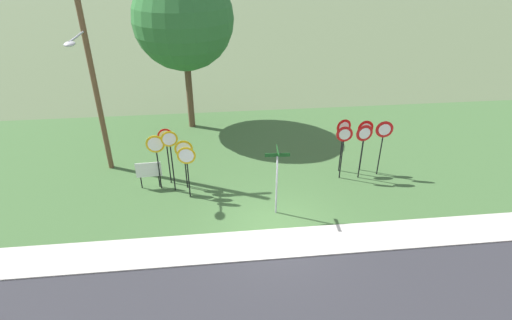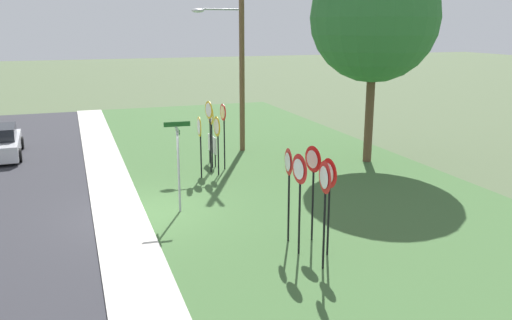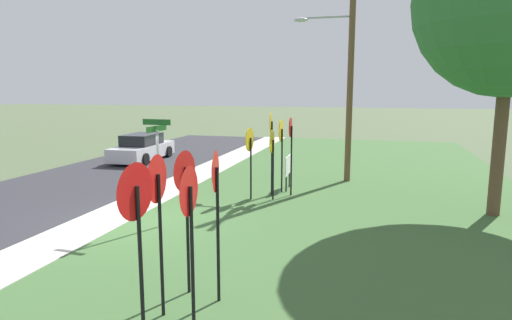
# 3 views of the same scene
# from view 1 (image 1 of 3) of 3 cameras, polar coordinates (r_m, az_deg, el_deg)

# --- Properties ---
(ground_plane) EXTENTS (160.00, 160.00, 0.00)m
(ground_plane) POSITION_cam_1_polar(r_m,az_deg,el_deg) (15.50, 2.66, -9.98)
(ground_plane) COLOR #4C5B3D
(sidewalk_strip) EXTENTS (44.00, 1.60, 0.06)m
(sidewalk_strip) POSITION_cam_1_polar(r_m,az_deg,el_deg) (14.88, 3.13, -11.82)
(sidewalk_strip) COLOR #BCB7AD
(sidewalk_strip) RESTS_ON ground_plane
(grass_median) EXTENTS (44.00, 12.00, 0.04)m
(grass_median) POSITION_cam_1_polar(r_m,az_deg,el_deg) (20.45, 0.17, 0.67)
(grass_median) COLOR #3D6033
(grass_median) RESTS_ON ground_plane
(stop_sign_near_left) EXTENTS (0.79, 0.10, 2.61)m
(stop_sign_near_left) POSITION_cam_1_polar(r_m,az_deg,el_deg) (17.30, -14.08, 1.35)
(stop_sign_near_left) COLOR black
(stop_sign_near_left) RESTS_ON grass_median
(stop_sign_near_right) EXTENTS (0.69, 0.13, 2.88)m
(stop_sign_near_right) POSITION_cam_1_polar(r_m,az_deg,el_deg) (16.95, -12.13, 1.61)
(stop_sign_near_right) COLOR black
(stop_sign_near_right) RESTS_ON grass_median
(stop_sign_far_left) EXTENTS (0.78, 0.10, 2.34)m
(stop_sign_far_left) POSITION_cam_1_polar(r_m,az_deg,el_deg) (17.22, -10.24, 0.86)
(stop_sign_far_left) COLOR black
(stop_sign_far_left) RESTS_ON grass_median
(stop_sign_far_center) EXTENTS (0.77, 0.11, 2.40)m
(stop_sign_far_center) POSITION_cam_1_polar(r_m,az_deg,el_deg) (16.55, -9.86, -0.17)
(stop_sign_far_center) COLOR black
(stop_sign_far_center) RESTS_ON grass_median
(stop_sign_far_right) EXTENTS (0.67, 0.10, 2.71)m
(stop_sign_far_right) POSITION_cam_1_polar(r_m,az_deg,el_deg) (17.60, -12.67, 2.16)
(stop_sign_far_right) COLOR black
(stop_sign_far_right) RESTS_ON grass_median
(yield_sign_near_left) EXTENTS (0.73, 0.12, 2.61)m
(yield_sign_near_left) POSITION_cam_1_polar(r_m,az_deg,el_deg) (17.97, 12.45, 2.78)
(yield_sign_near_left) COLOR black
(yield_sign_near_left) RESTS_ON grass_median
(yield_sign_near_right) EXTENTS (0.75, 0.11, 2.57)m
(yield_sign_near_right) POSITION_cam_1_polar(r_m,az_deg,el_deg) (18.88, 15.30, 3.64)
(yield_sign_near_right) COLOR black
(yield_sign_near_right) RESTS_ON grass_median
(yield_sign_far_left) EXTENTS (0.79, 0.12, 2.71)m
(yield_sign_far_left) POSITION_cam_1_polar(r_m,az_deg,el_deg) (18.70, 17.77, 3.41)
(yield_sign_far_left) COLOR black
(yield_sign_far_left) RESTS_ON grass_median
(yield_sign_far_right) EXTENTS (0.77, 0.12, 2.67)m
(yield_sign_far_right) POSITION_cam_1_polar(r_m,az_deg,el_deg) (18.18, 15.15, 2.92)
(yield_sign_far_right) COLOR black
(yield_sign_far_right) RESTS_ON grass_median
(yield_sign_center) EXTENTS (0.71, 0.17, 2.66)m
(yield_sign_center) POSITION_cam_1_polar(r_m,az_deg,el_deg) (18.55, 12.36, 3.77)
(yield_sign_center) COLOR black
(yield_sign_center) RESTS_ON grass_median
(street_name_post) EXTENTS (0.96, 0.82, 2.89)m
(street_name_post) POSITION_cam_1_polar(r_m,az_deg,el_deg) (15.37, 3.00, -2.31)
(street_name_post) COLOR #9EA0A8
(street_name_post) RESTS_ON grass_median
(utility_pole) EXTENTS (2.10, 2.39, 8.91)m
(utility_pole) POSITION_cam_1_polar(r_m,az_deg,el_deg) (18.66, -22.55, 11.66)
(utility_pole) COLOR brown
(utility_pole) RESTS_ON grass_median
(notice_board) EXTENTS (1.10, 0.08, 1.25)m
(notice_board) POSITION_cam_1_polar(r_m,az_deg,el_deg) (18.03, -15.09, -1.54)
(notice_board) COLOR black
(notice_board) RESTS_ON grass_median
(oak_tree_left) EXTENTS (5.28, 5.28, 8.69)m
(oak_tree_left) POSITION_cam_1_polar(r_m,az_deg,el_deg) (22.23, -10.36, 19.15)
(oak_tree_left) COLOR brown
(oak_tree_left) RESTS_ON grass_median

